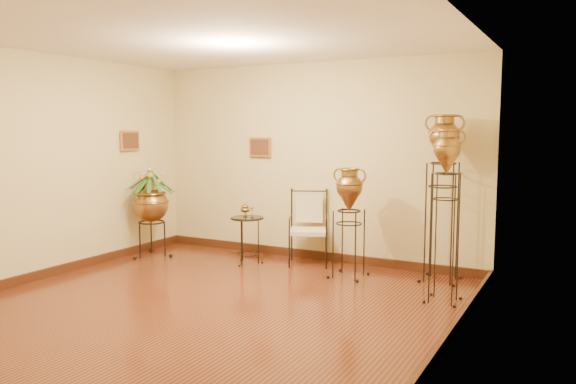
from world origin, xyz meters
The scene contains 8 objects.
ground centered at (0.00, 0.00, 0.00)m, with size 5.00×5.00×0.00m, color maroon.
room_shell centered at (-0.01, 0.01, 1.73)m, with size 5.02×5.02×2.81m.
amphora_tall centered at (2.15, 1.32, 0.96)m, with size 0.47×0.47×1.89m.
amphora_mid centered at (1.93, 2.15, 1.04)m, with size 0.60×0.60×2.07m.
amphora_short centered at (0.86, 1.79, 0.70)m, with size 0.56×0.56×1.41m.
planter_urn centered at (-2.14, 1.51, 0.83)m, with size 1.04×1.04×1.48m.
armchair centered at (0.12, 2.14, 0.51)m, with size 0.74×0.72×1.02m.
side_table centered at (-0.66, 1.79, 0.34)m, with size 0.47×0.47×0.83m.
Camera 1 is at (3.48, -4.70, 1.86)m, focal length 35.00 mm.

